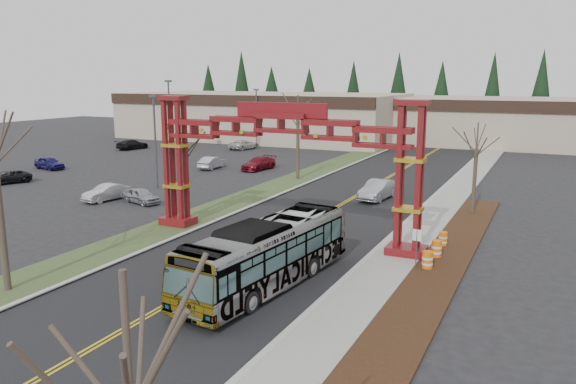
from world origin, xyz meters
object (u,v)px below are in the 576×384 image
Objects in this scene: parked_car_near_a at (141,196)px; retail_building_west at (263,116)px; parked_car_near_c at (7,177)px; retail_building_east at (520,122)px; transit_bus at (267,254)px; parked_car_far_a at (212,163)px; parked_car_mid_b at (49,163)px; barrel_south at (427,261)px; silver_sedan at (378,190)px; light_pole_far at (256,114)px; bare_tree_median_far at (298,118)px; gateway_arch at (281,146)px; parked_car_far_b at (244,144)px; barrel_mid at (436,250)px; light_pole_near at (155,135)px; parked_car_mid_a at (259,163)px; street_sign at (417,241)px; parked_car_far_c at (132,144)px; light_pole_mid at (169,112)px; bare_tree_median_mid at (186,146)px; barrel_north at (443,239)px; bare_tree_right_far at (477,149)px; parked_car_near_b at (106,193)px.

retail_building_west is at bearing 31.59° from parked_car_near_a.
retail_building_east is at bearing 76.86° from parked_car_near_c.
transit_bus is 37.23m from parked_car_far_a.
parked_car_mid_b reaches higher than barrel_south.
light_pole_far is (-26.91, 27.91, 4.09)m from silver_sedan.
bare_tree_median_far is (11.57, -2.04, 5.44)m from parked_car_far_a.
silver_sedan is 37.85m from parked_car_mid_b.
transit_bus is at bearing -68.66° from gateway_arch.
parked_car_far_b reaches higher than barrel_mid.
silver_sedan is 20.71m from light_pole_near.
parked_car_near_a is at bearing -84.30° from parked_car_mid_a.
parked_car_far_a is (-22.55, 29.61, -0.95)m from transit_bus.
light_pole_near is at bearing -96.91° from parked_car_mid_a.
gateway_arch is 29.93m from parked_car_far_a.
street_sign is 1.27m from barrel_south.
bare_tree_median_far is (27.81, 6.18, 5.42)m from parked_car_mid_b.
parked_car_far_c is at bearing -144.73° from light_pole_far.
silver_sedan is 37.20m from light_pole_mid.
bare_tree_median_mid is at bearing -66.72° from parked_car_mid_a.
parked_car_mid_a is (-14.45, 23.57, -5.28)m from gateway_arch.
retail_building_east reaches higher than parked_car_near_c.
bare_tree_median_far reaches higher than retail_building_west.
parked_car_far_a is at bearing -71.93° from retail_building_west.
light_pole_near reaches higher than barrel_north.
transit_bus reaches higher than parked_car_mid_b.
retail_building_east reaches higher than parked_car_far_a.
barrel_south is at bearing -51.15° from bare_tree_median_far.
light_pole_near is at bearing 145.93° from transit_bus.
bare_tree_median_far is 1.22× the size of bare_tree_right_far.
parked_car_mid_b is 18.20m from parked_car_far_a.
gateway_arch is 3.75× the size of parked_car_mid_a.
parked_car_far_c is (-19.94, 9.82, 0.02)m from parked_car_far_a.
parked_car_far_b is 0.71× the size of bare_tree_right_far.
gateway_arch is at bearing -59.47° from light_pole_far.
silver_sedan is 18.93m from parked_car_mid_a.
parked_car_near_a reaches higher than barrel_north.
gateway_arch is at bearing 128.01° from parked_car_far_a.
silver_sedan is 0.72× the size of bare_tree_right_far.
parked_car_near_a is 3.34m from parked_car_near_b.
gateway_arch reaches higher than barrel_north.
parked_car_far_c reaches higher than parked_car_near_c.
bare_tree_right_far is at bearing 31.53° from bare_tree_median_mid.
parked_car_far_c is at bearing -113.27° from retail_building_west.
parked_car_near_c is 26.98m from parked_car_far_c.
silver_sedan is 35.60m from parked_car_near_c.
silver_sedan is at bearing -78.72° from parked_car_mid_b.
parked_car_near_b is 29.75m from bare_tree_right_far.
parked_car_near_a is 0.84× the size of parked_car_near_c.
silver_sedan reaches higher than parked_car_near_a.
bare_tree_right_far is 0.70× the size of light_pole_mid.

